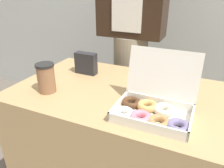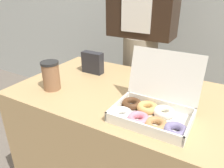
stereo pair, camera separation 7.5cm
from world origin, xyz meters
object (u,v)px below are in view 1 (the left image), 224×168
at_px(napkin_holder, 86,63).
at_px(person_customer, 131,31).
at_px(donut_box, 152,108).
at_px(coffee_cup, 46,78).

distance_m(napkin_holder, person_customer, 0.46).
distance_m(donut_box, person_customer, 0.80).
bearing_deg(napkin_holder, person_customer, 74.12).
relative_size(donut_box, person_customer, 0.18).
relative_size(donut_box, coffee_cup, 2.22).
height_order(donut_box, person_customer, person_customer).
bearing_deg(person_customer, donut_box, -63.91).
bearing_deg(person_customer, coffee_cup, -103.76).
distance_m(coffee_cup, person_customer, 0.74).
relative_size(donut_box, napkin_holder, 2.54).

